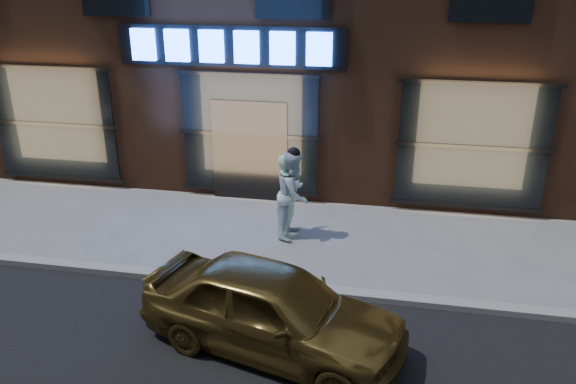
# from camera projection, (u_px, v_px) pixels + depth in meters

# --- Properties ---
(ground) EXTENTS (90.00, 90.00, 0.00)m
(ground) POSITION_uv_depth(u_px,v_px,m) (198.00, 282.00, 10.09)
(ground) COLOR slate
(ground) RESTS_ON ground
(curb) EXTENTS (60.00, 0.25, 0.12)m
(curb) POSITION_uv_depth(u_px,v_px,m) (198.00, 279.00, 10.06)
(curb) COLOR gray
(curb) RESTS_ON ground
(man_bowtie) EXTENTS (0.63, 0.75, 1.75)m
(man_bowtie) POSITION_uv_depth(u_px,v_px,m) (287.00, 195.00, 11.55)
(man_bowtie) COLOR #ABE1CC
(man_bowtie) RESTS_ON ground
(man_cap) EXTENTS (0.81, 0.98, 1.84)m
(man_cap) POSITION_uv_depth(u_px,v_px,m) (293.00, 194.00, 11.49)
(man_cap) COLOR white
(man_cap) RESTS_ON ground
(gold_sedan) EXTENTS (4.21, 2.55, 1.34)m
(gold_sedan) POSITION_uv_depth(u_px,v_px,m) (273.00, 309.00, 8.12)
(gold_sedan) COLOR brown
(gold_sedan) RESTS_ON ground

